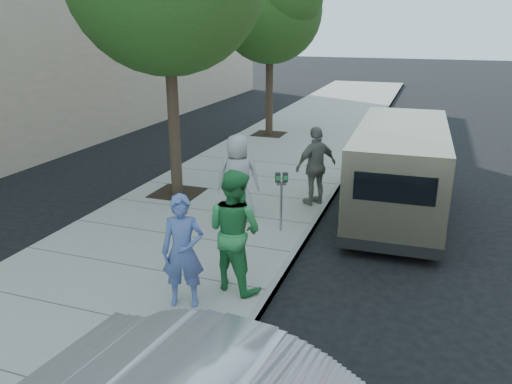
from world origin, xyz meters
TOP-DOWN VIEW (x-y plane):
  - ground at (0.00, 0.00)m, footprint 120.00×120.00m
  - sidewalk at (-1.00, 0.00)m, footprint 5.00×60.00m
  - curb_face at (1.44, 0.00)m, footprint 0.12×60.00m
  - tree_far at (-2.25, 10.00)m, footprint 3.92×3.80m
  - parking_meter at (0.90, 0.94)m, footprint 0.27×0.18m
  - van at (3.07, 3.11)m, footprint 2.07×5.75m
  - person_officer at (0.34, -2.31)m, footprint 0.75×0.60m
  - person_green_shirt at (0.87, -1.57)m, footprint 1.16×1.03m
  - person_gray_shirt at (-0.16, 1.21)m, footprint 1.10×0.91m
  - person_striped_polo at (1.20, 2.78)m, footprint 1.08×1.13m

SIDE VIEW (x-z plane):
  - ground at x=0.00m, z-range 0.00..0.00m
  - sidewalk at x=-1.00m, z-range 0.00..0.15m
  - curb_face at x=1.44m, z-range -0.01..0.15m
  - person_officer at x=0.34m, z-range 0.15..1.92m
  - parking_meter at x=0.90m, z-range 0.43..1.70m
  - person_striped_polo at x=1.20m, z-range 0.15..2.03m
  - person_gray_shirt at x=-0.16m, z-range 0.15..2.08m
  - van at x=3.07m, z-range 0.06..2.17m
  - person_green_shirt at x=0.87m, z-range 0.15..2.16m
  - tree_far at x=-2.25m, z-range 1.64..8.13m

